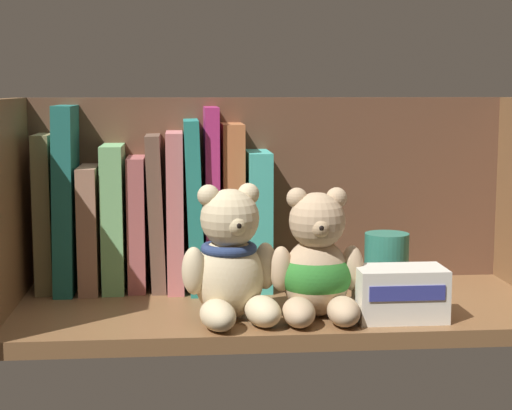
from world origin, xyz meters
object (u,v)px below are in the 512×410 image
(teddy_bear_smaller, at_px, (317,267))
(small_product_box, at_px, (400,293))
(book_10, at_px, (257,218))
(book_5, at_px, (157,211))
(book_8, at_px, (211,197))
(book_2, at_px, (91,227))
(book_9, at_px, (232,205))
(pillar_candle, at_px, (386,265))
(book_3, at_px, (115,216))
(teddy_bear_larger, at_px, (231,263))
(book_7, at_px, (194,203))
(book_6, at_px, (175,209))
(book_0, at_px, (47,212))
(book_4, at_px, (138,222))
(book_1, at_px, (68,198))

(teddy_bear_smaller, distance_m, small_product_box, 0.10)
(book_10, xyz_separation_m, small_product_box, (0.15, -0.19, -0.06))
(book_5, height_order, book_8, book_8)
(book_2, distance_m, book_5, 0.09)
(book_8, height_order, book_9, book_8)
(book_9, height_order, pillar_candle, book_9)
(small_product_box, bearing_deg, book_3, 150.58)
(book_9, height_order, teddy_bear_larger, book_9)
(book_7, bearing_deg, book_10, 0.00)
(book_3, bearing_deg, pillar_candle, -13.48)
(book_6, relative_size, pillar_candle, 2.54)
(teddy_bear_larger, height_order, small_product_box, teddy_bear_larger)
(pillar_candle, distance_m, small_product_box, 0.11)
(book_0, distance_m, book_5, 0.15)
(book_4, relative_size, pillar_candle, 2.14)
(teddy_bear_smaller, bearing_deg, book_10, 107.29)
(book_9, bearing_deg, book_2, 180.00)
(book_7, height_order, book_8, book_8)
(book_5, bearing_deg, book_2, 180.00)
(book_1, height_order, small_product_box, book_1)
(pillar_candle, bearing_deg, book_8, 159.19)
(book_2, xyz_separation_m, book_9, (0.19, -0.00, 0.03))
(book_6, xyz_separation_m, book_9, (0.08, 0.00, 0.01))
(book_2, xyz_separation_m, book_3, (0.03, -0.00, 0.01))
(book_0, relative_size, book_9, 0.94)
(book_6, distance_m, teddy_bear_smaller, 0.24)
(book_0, bearing_deg, book_7, -0.00)
(book_3, relative_size, teddy_bear_larger, 1.22)
(book_6, height_order, book_10, book_6)
(book_1, distance_m, book_7, 0.17)
(book_1, relative_size, pillar_candle, 2.96)
(book_3, xyz_separation_m, book_8, (0.13, -0.00, 0.02))
(book_6, xyz_separation_m, book_10, (0.11, 0.00, -0.01))
(book_6, relative_size, book_7, 0.93)
(book_8, relative_size, book_10, 1.32)
(book_9, bearing_deg, book_1, -180.00)
(book_2, distance_m, book_10, 0.22)
(book_0, xyz_separation_m, book_9, (0.25, 0.00, 0.01))
(book_5, relative_size, book_7, 0.91)
(book_4, xyz_separation_m, book_9, (0.13, 0.00, 0.02))
(book_10, bearing_deg, book_4, 180.00)
(book_3, bearing_deg, book_2, 180.00)
(book_7, relative_size, book_9, 1.02)
(pillar_candle, bearing_deg, book_10, 152.13)
(small_product_box, bearing_deg, book_10, 127.80)
(book_8, xyz_separation_m, teddy_bear_larger, (0.02, -0.18, -0.05))
(book_8, bearing_deg, book_7, 180.00)
(book_2, bearing_deg, book_1, -180.00)
(book_3, height_order, book_4, book_3)
(book_6, height_order, book_9, book_9)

